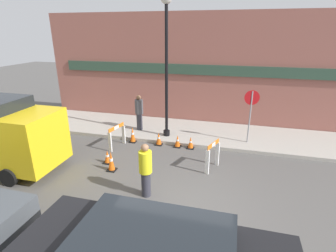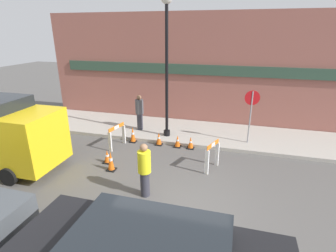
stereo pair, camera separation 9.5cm
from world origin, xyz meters
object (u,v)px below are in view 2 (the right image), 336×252
(streetlamp_post, at_px, (167,50))
(stop_sign, at_px, (251,108))
(person_pedestrian, at_px, (140,112))
(person_worker, at_px, (144,169))

(streetlamp_post, xyz_separation_m, stop_sign, (3.52, 0.15, -2.23))
(stop_sign, height_order, person_pedestrian, stop_sign)
(streetlamp_post, distance_m, person_pedestrian, 3.21)
(streetlamp_post, xyz_separation_m, person_pedestrian, (-1.45, 0.41, -2.84))
(stop_sign, xyz_separation_m, person_pedestrian, (-4.97, 0.26, -0.61))
(person_worker, xyz_separation_m, person_pedestrian, (-2.01, 4.81, 0.15))
(person_worker, bearing_deg, streetlamp_post, 2.93)
(streetlamp_post, bearing_deg, person_pedestrian, 164.22)
(streetlamp_post, xyz_separation_m, person_worker, (0.56, -4.40, -2.99))
(stop_sign, height_order, person_worker, stop_sign)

